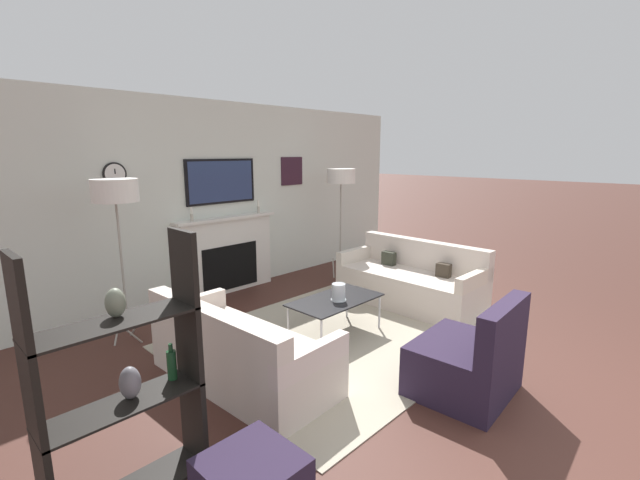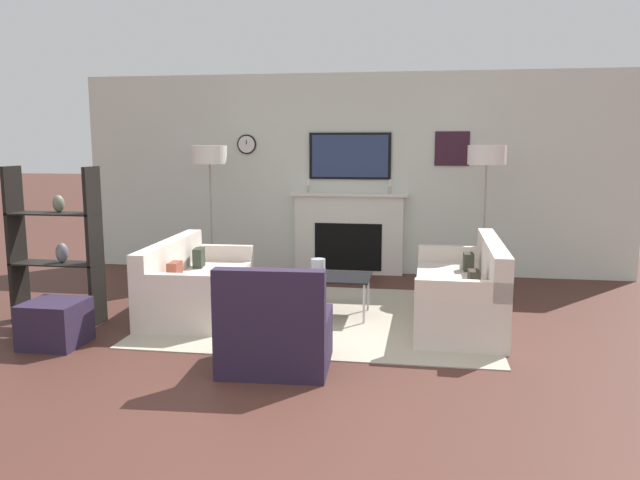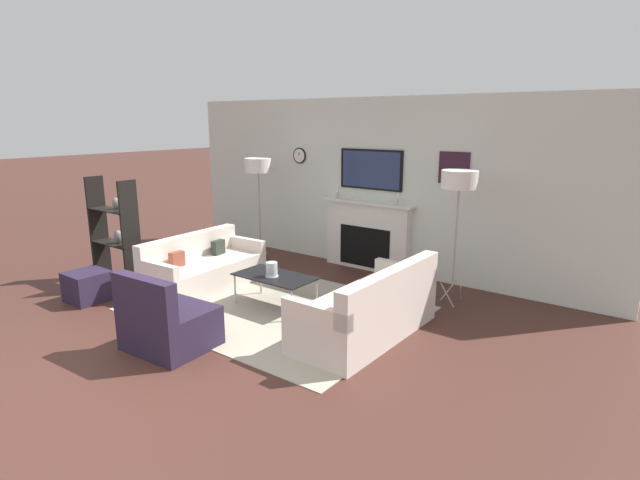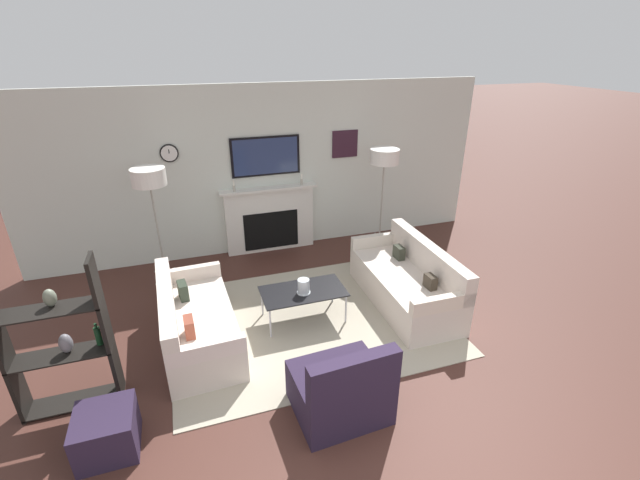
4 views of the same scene
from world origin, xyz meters
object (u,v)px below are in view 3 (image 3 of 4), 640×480
Objects in this scene: armchair at (167,323)px; coffee_table at (275,278)px; couch_left at (203,270)px; floor_lamp_right at (459,181)px; shelf_unit at (115,234)px; ottoman at (88,286)px; hurricane_candle at (272,270)px; couch_right at (369,311)px; floor_lamp_left at (258,167)px.

coffee_table is (0.10, 1.59, 0.11)m from armchair.
floor_lamp_right reaches higher than couch_left.
armchair is 0.57× the size of shelf_unit.
armchair is at bearing -121.31° from floor_lamp_right.
ottoman is (-2.06, 0.26, -0.08)m from armchair.
hurricane_candle is 0.12× the size of shelf_unit.
couch_right reaches higher than hurricane_candle.
floor_lamp_left is at bearing 138.16° from coffee_table.
floor_lamp_right reaches higher than shelf_unit.
floor_lamp_left is at bearing 180.00° from floor_lamp_right.
armchair reaches higher than hurricane_candle.
couch_right is 1.22× the size of shelf_unit.
couch_right is 2.16× the size of armchair.
coffee_table is 2.15× the size of ottoman.
couch_right is 3.90× the size of ottoman.
shelf_unit reaches higher than couch_right.
armchair is 3.84m from floor_lamp_right.
couch_right is at bearing -0.32° from hurricane_candle.
hurricane_candle is (-1.45, 0.01, 0.21)m from couch_right.
couch_left is at bearing -177.50° from coffee_table.
hurricane_candle reaches higher than coffee_table.
ottoman is (-3.93, -2.82, -1.41)m from floor_lamp_right.
ottoman is (-0.48, -2.82, -1.40)m from floor_lamp_left.
ottoman is at bearing -122.91° from couch_left.
armchair is at bearing -93.49° from coffee_table.
couch_left reaches higher than ottoman.
couch_right is 3.71m from floor_lamp_left.
couch_left is 2.77m from couch_right.
shelf_unit reaches higher than armchair.
couch_left is 1.02× the size of floor_lamp_right.
floor_lamp_left is (-1.67, 1.50, 1.21)m from coffee_table.
couch_left is at bearing -77.74° from floor_lamp_left.
coffee_table is (1.33, 0.06, 0.12)m from couch_left.
coffee_table is 0.67× the size of shelf_unit.
armchair is 1.56m from hurricane_candle.
shelf_unit is at bearing -165.55° from coffee_table.
ottoman is at bearing -144.32° from floor_lamp_right.
couch_left is 0.94× the size of couch_right.
shelf_unit is (-2.43, 0.94, 0.46)m from armchair.
couch_left is at bearing -179.97° from couch_right.
couch_right is 1.08× the size of floor_lamp_right.
coffee_table is at bearing 14.45° from shelf_unit.
couch_right is at bearing 44.89° from armchair.
couch_left is 2.03× the size of armchair.
coffee_table is at bearing 177.74° from couch_right.
floor_lamp_left is at bearing 153.47° from couch_right.
hurricane_candle is at bearing -139.15° from floor_lamp_right.
floor_lamp_right is at bearing 26.51° from shelf_unit.
couch_right is 2.17m from armchair.
floor_lamp_right reaches higher than floor_lamp_left.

